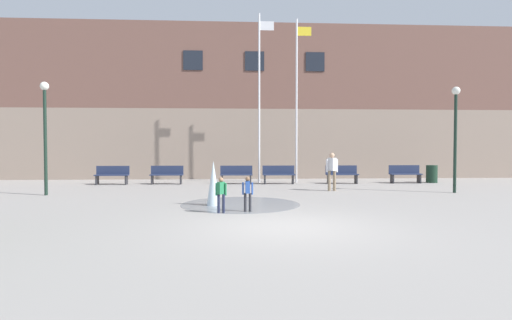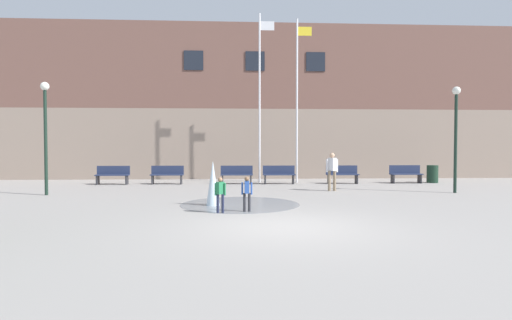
# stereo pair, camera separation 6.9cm
# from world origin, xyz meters

# --- Properties ---
(ground_plane) EXTENTS (100.00, 100.00, 0.00)m
(ground_plane) POSITION_xyz_m (0.00, 0.00, 0.00)
(ground_plane) COLOR gray
(library_building) EXTENTS (36.00, 6.05, 8.99)m
(library_building) POSITION_xyz_m (0.00, 17.01, 4.50)
(library_building) COLOR gray
(library_building) RESTS_ON ground
(splash_fountain) EXTENTS (3.79, 3.79, 1.40)m
(splash_fountain) POSITION_xyz_m (-1.57, 3.54, 0.48)
(splash_fountain) COLOR gray
(splash_fountain) RESTS_ON ground
(park_bench_far_left) EXTENTS (1.60, 0.44, 0.91)m
(park_bench_far_left) POSITION_xyz_m (-7.15, 10.87, 0.48)
(park_bench_far_left) COLOR #28282D
(park_bench_far_left) RESTS_ON ground
(park_bench_left_of_flagpoles) EXTENTS (1.60, 0.44, 0.91)m
(park_bench_left_of_flagpoles) POSITION_xyz_m (-4.51, 10.94, 0.48)
(park_bench_left_of_flagpoles) COLOR #28282D
(park_bench_left_of_flagpoles) RESTS_ON ground
(park_bench_under_left_flagpole) EXTENTS (1.60, 0.44, 0.91)m
(park_bench_under_left_flagpole) POSITION_xyz_m (-1.07, 10.84, 0.48)
(park_bench_under_left_flagpole) COLOR #28282D
(park_bench_under_left_flagpole) RESTS_ON ground
(park_bench_center) EXTENTS (1.60, 0.44, 0.91)m
(park_bench_center) POSITION_xyz_m (1.04, 10.79, 0.48)
(park_bench_center) COLOR #28282D
(park_bench_center) RESTS_ON ground
(park_bench_under_right_flagpole) EXTENTS (1.60, 0.44, 0.91)m
(park_bench_under_right_flagpole) POSITION_xyz_m (4.22, 10.74, 0.48)
(park_bench_under_right_flagpole) COLOR #28282D
(park_bench_under_right_flagpole) RESTS_ON ground
(park_bench_far_right) EXTENTS (1.60, 0.44, 0.91)m
(park_bench_far_right) POSITION_xyz_m (7.52, 10.85, 0.48)
(park_bench_far_right) COLOR #28282D
(park_bench_far_right) RESTS_ON ground
(teen_by_trashcan) EXTENTS (0.50, 0.39, 1.59)m
(teen_by_trashcan) POSITION_xyz_m (2.88, 7.42, 0.93)
(teen_by_trashcan) COLOR #89755B
(teen_by_trashcan) RESTS_ON ground
(child_in_fountain) EXTENTS (0.31, 0.24, 0.99)m
(child_in_fountain) POSITION_xyz_m (-1.56, 2.01, 0.58)
(child_in_fountain) COLOR #1E233D
(child_in_fountain) RESTS_ON ground
(child_with_pink_shirt) EXTENTS (0.31, 0.21, 0.99)m
(child_with_pink_shirt) POSITION_xyz_m (-0.82, 2.19, 0.58)
(child_with_pink_shirt) COLOR #28282D
(child_with_pink_shirt) RESTS_ON ground
(flagpole_left) EXTENTS (0.80, 0.10, 8.64)m
(flagpole_left) POSITION_xyz_m (0.13, 11.48, 4.57)
(flagpole_left) COLOR silver
(flagpole_left) RESTS_ON ground
(flagpole_right) EXTENTS (0.80, 0.10, 8.39)m
(flagpole_right) POSITION_xyz_m (2.06, 11.48, 4.45)
(flagpole_right) COLOR silver
(flagpole_right) RESTS_ON ground
(lamp_post_left_lane) EXTENTS (0.32, 0.32, 4.28)m
(lamp_post_left_lane) POSITION_xyz_m (-8.31, 6.52, 2.76)
(lamp_post_left_lane) COLOR #192D23
(lamp_post_left_lane) RESTS_ON ground
(lamp_post_right_lane) EXTENTS (0.32, 0.32, 4.22)m
(lamp_post_right_lane) POSITION_xyz_m (7.61, 6.45, 2.73)
(lamp_post_right_lane) COLOR #192D23
(lamp_post_right_lane) RESTS_ON ground
(trash_can) EXTENTS (0.56, 0.56, 0.90)m
(trash_can) POSITION_xyz_m (9.01, 11.03, 0.45)
(trash_can) COLOR #193323
(trash_can) RESTS_ON ground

